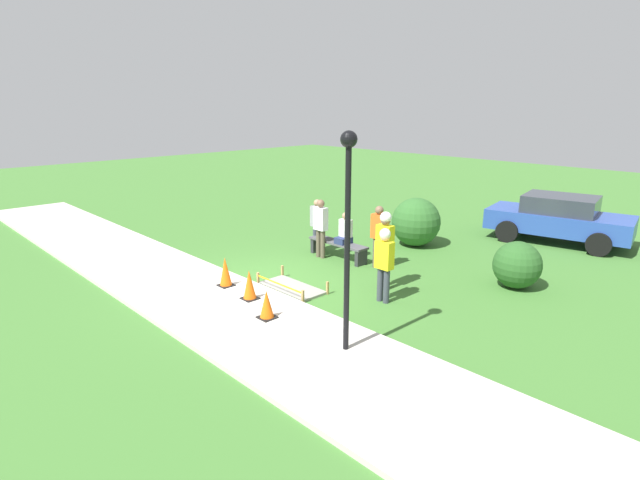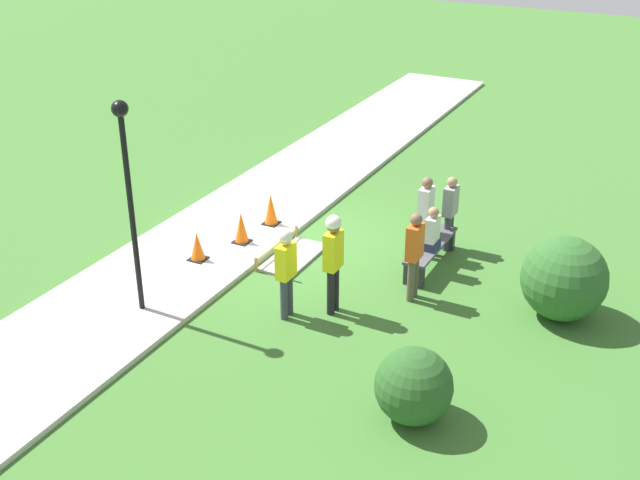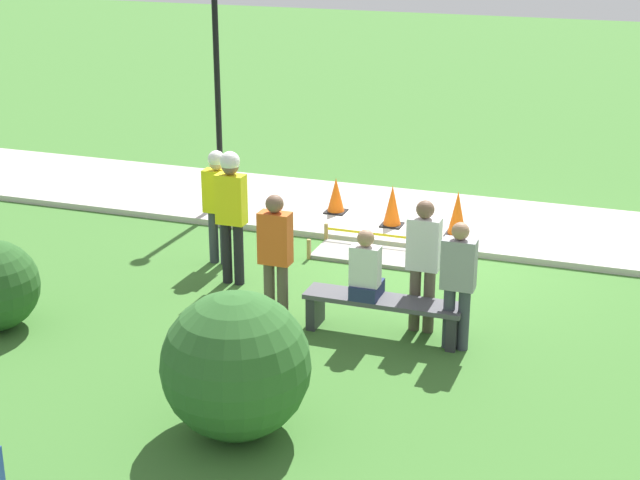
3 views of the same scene
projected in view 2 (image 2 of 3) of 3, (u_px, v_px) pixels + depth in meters
The scene contains 16 objects.
ground_plane at pixel (293, 237), 17.22m from camera, with size 60.00×60.00×0.00m, color #3D702D.
sidewalk at pixel (237, 223), 17.78m from camera, with size 28.00×2.82×0.10m.
wet_concrete_patch at pixel (294, 257), 16.31m from camera, with size 1.70×0.83×0.31m.
traffic_cone_near_patch at pixel (271, 209), 17.47m from camera, with size 0.34×0.34×0.71m.
traffic_cone_far_patch at pixel (241, 228), 16.65m from camera, with size 0.34×0.34×0.67m.
traffic_cone_sidewalk_edge at pixel (197, 246), 15.95m from camera, with size 0.34×0.34×0.59m.
park_bench at pixel (431, 250), 15.88m from camera, with size 1.98×0.44×0.49m.
person_seated_on_bench at pixel (431, 233), 15.47m from camera, with size 0.36×0.44×0.89m.
worker_supervisor at pixel (286, 266), 13.87m from camera, with size 0.40×0.25×1.71m.
worker_assistant at pixel (333, 254), 13.96m from camera, with size 0.40×0.27×1.90m.
bystander_in_orange_shirt at pixel (414, 251), 14.46m from camera, with size 0.40×0.23×1.72m.
bystander_in_gray_shirt at pixel (425, 212), 16.06m from camera, with size 0.40×0.22×1.70m.
bystander_in_white_shirt at pixel (450, 209), 16.36m from camera, with size 0.40×0.22×1.60m.
lamppost_near at pixel (128, 177), 13.28m from camera, with size 0.28×0.28×3.83m.
shrub_rounded_near at pixel (414, 386), 11.49m from camera, with size 1.15×1.15×1.15m.
shrub_rounded_mid at pixel (564, 279), 13.99m from camera, with size 1.51×1.51×1.51m.
Camera 2 is at (13.52, 7.61, 7.50)m, focal length 45.00 mm.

